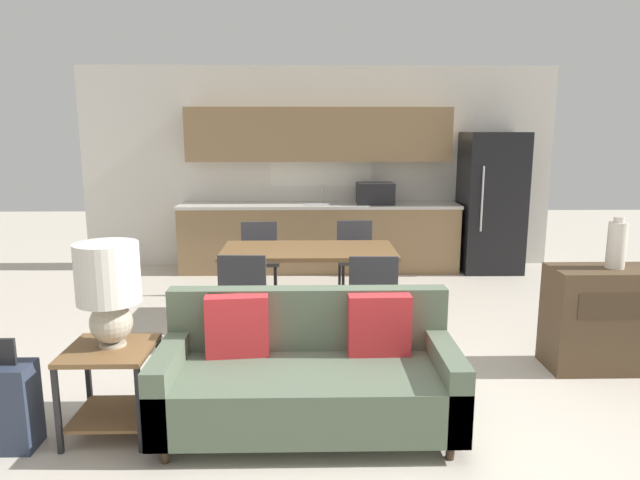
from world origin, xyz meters
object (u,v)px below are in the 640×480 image
Objects in this scene: vase at (617,244)px; dining_chair_far_right at (356,254)px; side_table at (111,375)px; dining_chair_near_left at (245,294)px; refrigerator at (491,203)px; dining_table at (308,255)px; dining_chair_far_left at (259,256)px; couch at (308,375)px; table_lamp at (109,286)px; suitcase at (1,406)px; credenza at (620,318)px; dining_chair_near_right at (372,295)px.

dining_chair_far_right is at bearing 132.65° from vase.
side_table is 1.53m from dining_chair_near_left.
refrigerator is at bearing 48.67° from side_table.
dining_chair_far_left is (-0.54, 0.74, -0.18)m from dining_table.
refrigerator is 2.14× the size of dining_chair_near_left.
dining_chair_near_left and dining_chair_far_left have the same top height.
couch is 1.34m from table_lamp.
refrigerator is at bearing 48.52° from table_lamp.
table_lamp reaches higher than couch.
suitcase is (-2.34, -3.08, -0.22)m from dining_chair_far_right.
side_table is (-1.21, -0.06, 0.04)m from couch.
credenza is at bearing 13.51° from table_lamp.
refrigerator is 2.85× the size of table_lamp.
dining_chair_near_left is (-2.99, 0.46, 0.08)m from credenza.
vase is at bearing 19.89° from couch.
vase is at bearing -50.77° from dining_chair_far_right.
credenza reaches higher than side_table.
vase reaches higher than dining_chair_near_right.
table_lamp is (0.01, 0.04, 0.56)m from side_table.
dining_chair_near_left is at bearing 171.19° from vase.
couch is at bearing -160.11° from vase.
dining_table is 2.93m from suitcase.
suitcase reaches higher than side_table.
dining_chair_near_right is at bearing -123.68° from refrigerator.
side_table is 0.56m from table_lamp.
refrigerator is 5.47m from table_lamp.
dining_chair_far_right is (1.75, 2.91, 0.11)m from side_table.
refrigerator reaches higher than dining_chair_far_right.
dining_chair_far_right reaches higher than couch.
dining_chair_far_right is 3.87m from suitcase.
side_table is at bearing 67.09° from dining_chair_near_left.
dining_chair_far_left is at bearing -53.59° from dining_chair_near_right.
refrigerator reaches higher than vase.
refrigerator is 1.00× the size of couch.
table_lamp reaches higher than dining_chair_far_right.
side_table is 0.50× the size of credenza.
table_lamp is at bearing -124.55° from dining_chair_far_right.
credenza is 4.40m from suitcase.
dining_chair_near_left is at bearing 63.51° from table_lamp.
dining_chair_near_left is 1.87m from dining_chair_far_right.
refrigerator is at bearing 29.51° from dining_chair_far_right.
dining_chair_near_right is at bearing 66.59° from couch.
dining_table is 2.07m from couch.
dining_chair_near_right is at bearing 168.12° from vase.
table_lamp is 0.93m from suitcase.
dining_chair_near_right is 1.88m from dining_chair_far_left.
dining_chair_far_left is at bearing 146.49° from vase.
dining_table reaches higher than suitcase.
side_table is at bearing -124.43° from dining_chair_far_right.
side_table is 0.65× the size of dining_chair_far_right.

